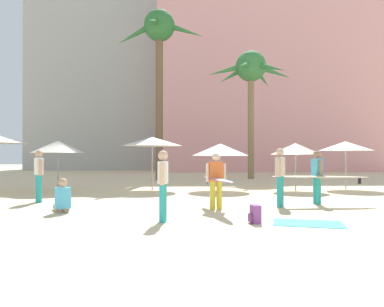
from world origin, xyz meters
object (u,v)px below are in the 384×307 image
cafe_umbrella_0 (296,149)px  person_far_right (280,175)px  person_near_right (62,200)px  backpack (255,215)px  cafe_umbrella_4 (220,150)px  person_mid_center (216,179)px  cafe_umbrella_5 (58,147)px  cafe_umbrella_1 (346,146)px  person_near_left (319,176)px  person_mid_right (39,174)px  cafe_umbrella_2 (152,141)px  person_mid_left (163,183)px  palm_tree_far_left (251,73)px  palm_tree_left (159,41)px  beach_towel (308,223)px

cafe_umbrella_0 → person_far_right: bearing=-113.9°
person_near_right → backpack: bearing=-135.3°
cafe_umbrella_4 → backpack: size_ratio=6.13×
person_far_right → person_mid_center: bearing=-134.9°
person_mid_center → cafe_umbrella_0: bearing=135.2°
cafe_umbrella_4 → cafe_umbrella_5: (-7.09, -0.33, 0.12)m
cafe_umbrella_1 → person_near_left: cafe_umbrella_1 is taller
person_mid_center → person_mid_right: size_ratio=1.55×
cafe_umbrella_0 → cafe_umbrella_2: 6.48m
cafe_umbrella_2 → person_mid_left: 8.01m
palm_tree_far_left → cafe_umbrella_1: bearing=-69.8°
cafe_umbrella_2 → person_near_right: bearing=-108.3°
cafe_umbrella_5 → person_near_left: cafe_umbrella_5 is taller
person_mid_right → person_far_right: 7.93m
cafe_umbrella_1 → person_mid_center: size_ratio=0.90×
backpack → person_near_right: person_near_right is taller
cafe_umbrella_4 → person_mid_center: (-0.85, -5.71, -0.94)m
cafe_umbrella_1 → person_near_left: 6.21m
palm_tree_left → cafe_umbrella_1: size_ratio=4.49×
palm_tree_left → person_mid_left: 16.52m
person_near_left → person_far_right: bearing=11.5°
cafe_umbrella_1 → cafe_umbrella_5: 13.04m
person_mid_center → person_mid_left: person_mid_left is taller
person_near_right → person_mid_left: 3.29m
person_mid_right → cafe_umbrella_0: bearing=-13.6°
cafe_umbrella_0 → person_far_right: size_ratio=1.24×
cafe_umbrella_4 → person_mid_left: 7.87m
cafe_umbrella_4 → person_mid_left: (-2.33, -7.46, -0.91)m
cafe_umbrella_1 → cafe_umbrella_2: (-9.01, 0.12, 0.20)m
cafe_umbrella_0 → cafe_umbrella_4: bearing=175.1°
palm_tree_far_left → person_mid_left: (-5.45, -15.37, -6.26)m
person_mid_center → person_far_right: (2.03, 0.53, 0.09)m
backpack → person_near_left: bearing=-140.1°
palm_tree_far_left → cafe_umbrella_0: bearing=-88.4°
palm_tree_left → cafe_umbrella_2: 9.40m
person_near_left → person_mid_right: 9.22m
person_near_right → person_mid_left: (2.84, -1.55, 0.59)m
person_far_right → cafe_umbrella_4: bearing=133.3°
cafe_umbrella_1 → cafe_umbrella_5: (-13.02, -0.62, -0.06)m
person_mid_right → palm_tree_far_left: bearing=17.4°
cafe_umbrella_0 → person_near_right: cafe_umbrella_0 is taller
backpack → person_far_right: (1.37, 2.59, 0.78)m
cafe_umbrella_2 → person_near_right: 6.91m
cafe_umbrella_4 → beach_towel: size_ratio=1.65×
cafe_umbrella_2 → person_mid_right: bearing=-130.4°
cafe_umbrella_4 → cafe_umbrella_5: size_ratio=1.15×
backpack → person_far_right: bearing=-125.3°
cafe_umbrella_1 → backpack: 10.28m
person_near_left → person_mid_left: (-4.87, -2.66, 0.00)m
beach_towel → cafe_umbrella_5: bearing=137.1°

